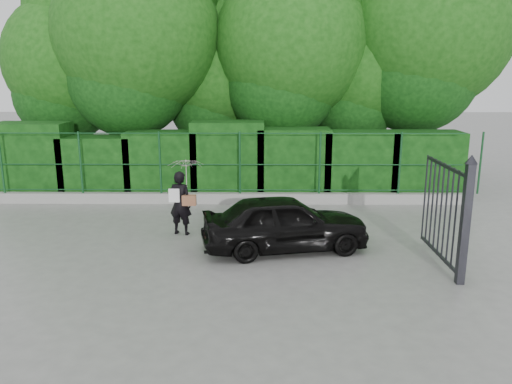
{
  "coord_description": "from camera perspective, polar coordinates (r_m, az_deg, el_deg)",
  "views": [
    {
      "loc": [
        0.99,
        -9.63,
        3.71
      ],
      "look_at": [
        0.89,
        1.3,
        1.1
      ],
      "focal_mm": 35.0,
      "sensor_mm": 36.0,
      "label": 1
    }
  ],
  "objects": [
    {
      "name": "trees",
      "position": [
        17.39,
        1.04,
        16.41
      ],
      "size": [
        17.1,
        6.15,
        8.08
      ],
      "color": "black",
      "rests_on": "ground"
    },
    {
      "name": "woman",
      "position": [
        11.7,
        -8.21,
        0.75
      ],
      "size": [
        0.88,
        0.85,
        1.79
      ],
      "color": "black",
      "rests_on": "ground"
    },
    {
      "name": "car",
      "position": [
        10.67,
        3.33,
        -3.52
      ],
      "size": [
        3.75,
        2.09,
        1.2
      ],
      "primitive_type": "imported",
      "rotation": [
        0.0,
        0.0,
        1.77
      ],
      "color": "black",
      "rests_on": "ground"
    },
    {
      "name": "fence",
      "position": [
        14.37,
        -2.57,
        3.35
      ],
      "size": [
        14.13,
        0.06,
        1.8
      ],
      "color": "#12411E",
      "rests_on": "kerb"
    },
    {
      "name": "gate",
      "position": [
        9.93,
        21.81,
        -2.26
      ],
      "size": [
        0.22,
        2.33,
        2.36
      ],
      "color": "#232328",
      "rests_on": "ground"
    },
    {
      "name": "hedge",
      "position": [
        15.4,
        -3.37,
        3.4
      ],
      "size": [
        14.2,
        1.2,
        2.29
      ],
      "color": "black",
      "rests_on": "ground"
    },
    {
      "name": "ground",
      "position": [
        10.37,
        -5.06,
        -7.59
      ],
      "size": [
        80.0,
        80.0,
        0.0
      ],
      "primitive_type": "plane",
      "color": "gray"
    },
    {
      "name": "kerb",
      "position": [
        14.61,
        -3.4,
        -0.71
      ],
      "size": [
        14.0,
        0.25,
        0.3
      ],
      "primitive_type": "cube",
      "color": "#9E9E99",
      "rests_on": "ground"
    }
  ]
}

